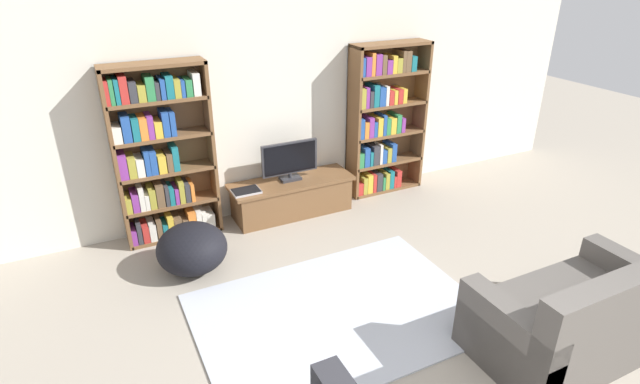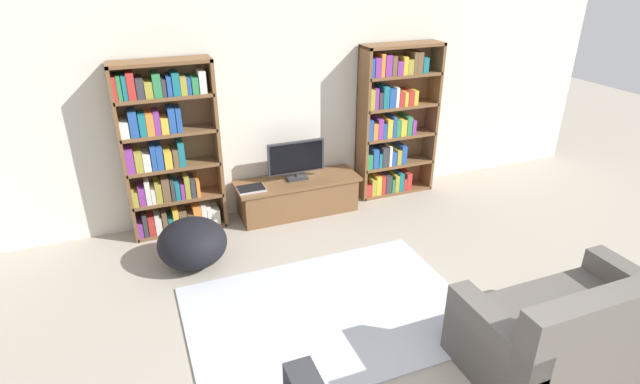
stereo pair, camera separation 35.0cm
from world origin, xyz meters
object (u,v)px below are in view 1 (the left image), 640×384
object	(u,v)px
tv_stand	(292,197)
beanbag_ottoman	(192,248)
bookshelf_left	(160,157)
couch_right_sofa	(576,319)
television	(290,160)
laptop	(246,191)
bookshelf_right	(382,121)

from	to	relation	value
tv_stand	beanbag_ottoman	bearing A→B (deg)	-153.41
bookshelf_left	couch_right_sofa	bearing A→B (deg)	-52.46
television	beanbag_ottoman	size ratio (longest dim) A/B	1.00
laptop	television	bearing A→B (deg)	10.18
couch_right_sofa	tv_stand	bearing A→B (deg)	108.85
bookshelf_left	laptop	size ratio (longest dim) A/B	6.09
bookshelf_left	beanbag_ottoman	world-z (taller)	bookshelf_left
television	couch_right_sofa	xyz separation A→B (m)	(1.05, -3.09, -0.37)
television	tv_stand	bearing A→B (deg)	-90.00
bookshelf_right	laptop	world-z (taller)	bookshelf_right
bookshelf_left	bookshelf_right	size ratio (longest dim) A/B	1.00
tv_stand	beanbag_ottoman	size ratio (longest dim) A/B	2.16
couch_right_sofa	beanbag_ottoman	distance (m)	3.38
tv_stand	television	distance (m)	0.45
couch_right_sofa	television	bearing A→B (deg)	108.66
bookshelf_right	television	xyz separation A→B (m)	(-1.29, -0.09, -0.27)
television	couch_right_sofa	world-z (taller)	television
bookshelf_right	beanbag_ottoman	world-z (taller)	bookshelf_right
tv_stand	television	size ratio (longest dim) A/B	2.15
bookshelf_right	television	world-z (taller)	bookshelf_right
tv_stand	bookshelf_right	bearing A→B (deg)	5.59
laptop	couch_right_sofa	distance (m)	3.40
bookshelf_right	bookshelf_left	bearing A→B (deg)	-179.97
bookshelf_right	laptop	size ratio (longest dim) A/B	6.09
tv_stand	couch_right_sofa	world-z (taller)	couch_right_sofa
tv_stand	laptop	bearing A→B (deg)	-173.00
beanbag_ottoman	couch_right_sofa	bearing A→B (deg)	-45.15
laptop	bookshelf_left	bearing A→B (deg)	166.69
couch_right_sofa	beanbag_ottoman	bearing A→B (deg)	134.85
beanbag_ottoman	television	bearing A→B (deg)	27.70
bookshelf_left	couch_right_sofa	size ratio (longest dim) A/B	1.23
laptop	beanbag_ottoman	bearing A→B (deg)	-141.79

